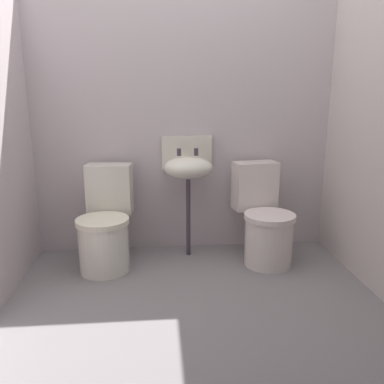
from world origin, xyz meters
TOP-DOWN VIEW (x-y plane):
  - ground_plane at (0.00, 0.00)m, footprint 2.88×2.50m
  - wall_back at (0.00, 1.10)m, footprint 2.88×0.10m
  - toilet_left at (-0.64, 0.70)m, footprint 0.44×0.62m
  - toilet_right at (0.63, 0.70)m, footprint 0.48×0.65m
  - sink at (0.02, 0.89)m, footprint 0.42×0.35m

SIDE VIEW (x-z plane):
  - ground_plane at x=0.00m, z-range -0.08..0.00m
  - toilet_left at x=-0.64m, z-range -0.07..0.71m
  - toilet_right at x=0.63m, z-range -0.07..0.71m
  - sink at x=0.02m, z-range 0.26..1.25m
  - wall_back at x=0.00m, z-range 0.00..2.16m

